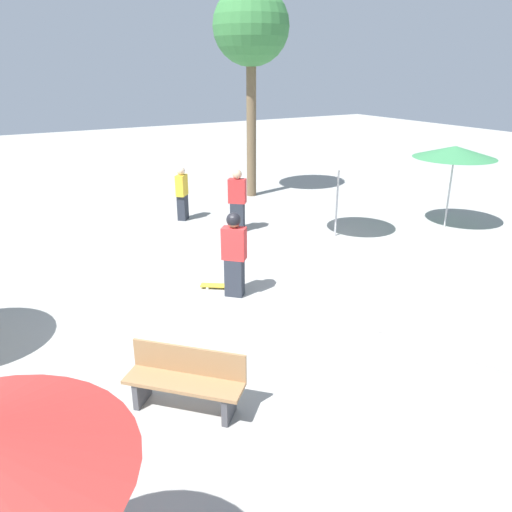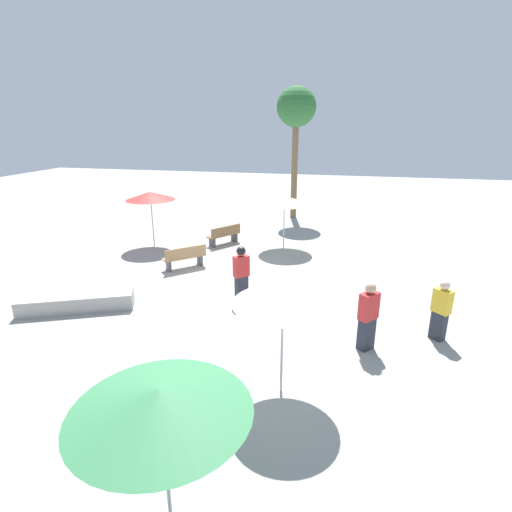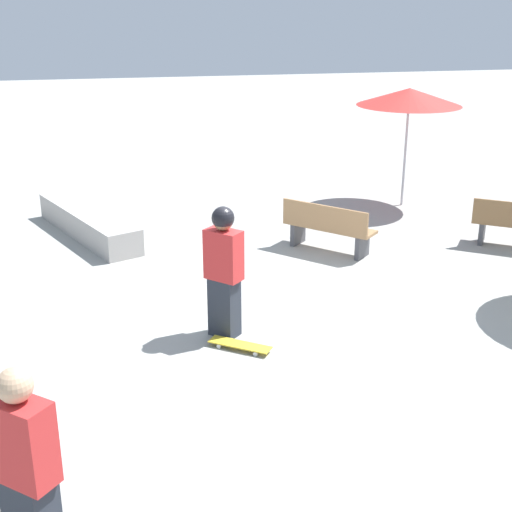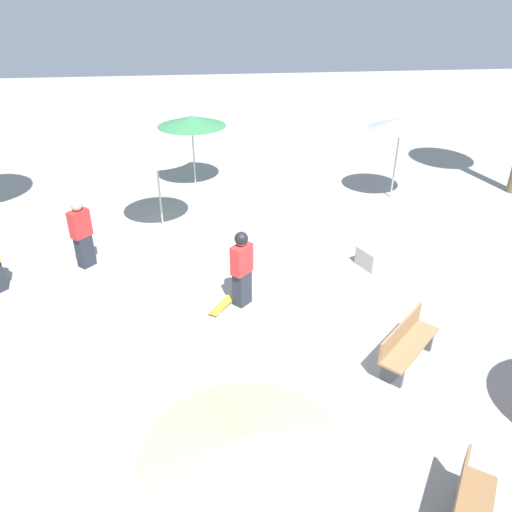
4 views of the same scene
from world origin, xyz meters
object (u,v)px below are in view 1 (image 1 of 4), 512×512
Objects in this scene: bench_near at (185,380)px; bystander_far at (237,201)px; skater_main at (234,252)px; shade_umbrella_green at (455,152)px; skateboard at (220,286)px; palm_tree_left at (251,30)px; bystander_watching at (182,194)px; shade_umbrella_white at (340,156)px; concrete_ledge at (491,369)px.

bench_near is 0.84× the size of bystander_far.
shade_umbrella_green is (7.35, 0.98, 1.19)m from skater_main.
bystander_far is at bearing -77.72° from bench_near.
skateboard is at bearing -83.06° from bystander_far.
skateboard is 0.11× the size of palm_tree_left.
shade_umbrella_green is at bearing -82.66° from bystander_watching.
shade_umbrella_green reaches higher than skater_main.
shade_umbrella_white reaches higher than bystander_far.
skater_main reaches higher than bystander_watching.
skater_main is 5.56m from bystander_watching.
skater_main is at bearing -154.98° from shade_umbrella_white.
shade_umbrella_green is at bearing -140.41° from skateboard.
skater_main is 0.75× the size of shade_umbrella_green.
bystander_far is at bearing -74.71° from skater_main.
bystander_far is (2.16, 3.20, 0.80)m from skateboard.
shade_umbrella_green is 7.74m from bystander_watching.
bystander_far is (-5.31, 2.67, -1.26)m from shade_umbrella_green.
skater_main is at bearing 140.47° from skateboard.
bystander_watching is at bearing 157.27° from bystander_far.
skater_main is at bearing -82.79° from bench_near.
bench_near is 0.64× the size of shade_umbrella_green.
skater_main is at bearing -78.35° from bystander_far.
skateboard is at bearing -30.40° from skater_main.
bench_near reaches higher than skateboard.
bystander_far reaches higher than bystander_watching.
concrete_ledge is 1.84× the size of bystander_far.
bystander_far is (-2.37, -3.33, -4.53)m from palm_tree_left.
shade_umbrella_white is (4.23, 1.48, 2.09)m from skateboard.
bystander_far is (4.27, 6.42, 0.43)m from bench_near.
concrete_ledge is 8.17m from bystander_far.
skateboard is 0.34× the size of shade_umbrella_green.
shade_umbrella_white is 1.02× the size of shade_umbrella_green.
shade_umbrella_green is at bearing -63.89° from palm_tree_left.
palm_tree_left reaches higher than skater_main.
concrete_ledge is (1.79, -4.50, -0.69)m from skater_main.
shade_umbrella_green is at bearing -127.82° from skater_main.
concrete_ledge is at bearing -135.47° from shade_umbrella_green.
skater_main is 1.00× the size of bystander_far.
shade_umbrella_green is 0.34× the size of palm_tree_left.
bench_near is at bearing -159.34° from bystander_watching.
skater_main is at bearing -122.32° from palm_tree_left.
concrete_ledge is 7.09m from shade_umbrella_white.
concrete_ledge is 2.18× the size of bench_near.
bench_near is at bearing -158.57° from shade_umbrella_green.
skater_main is at bearing -172.41° from shade_umbrella_green.
skater_main reaches higher than concrete_ledge.
bystander_watching is at bearing 144.27° from shade_umbrella_green.
bystander_watching is at bearing -66.51° from bench_near.
palm_tree_left is (4.41, 6.97, 4.46)m from skater_main.
bystander_watching is at bearing -57.47° from skater_main.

